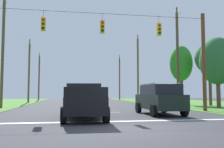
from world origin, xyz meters
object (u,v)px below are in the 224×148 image
(tree_roadside_right, at_px, (181,64))
(utility_pole_distant_right, at_px, (29,72))
(pickup_truck, at_px, (84,102))
(utility_pole_distant_left, at_px, (39,77))
(suv_black, at_px, (159,99))
(utility_pole_mid_right, at_px, (178,58))
(distant_car_crossing_white, at_px, (83,98))
(tree_roadside_left, at_px, (217,61))
(tree_roadside_far_right, at_px, (209,59))
(utility_pole_far_right, at_px, (138,68))
(utility_pole_far_left, at_px, (3,48))
(utility_pole_near_left, at_px, (120,78))
(overhead_signal_span, at_px, (103,55))

(tree_roadside_right, bearing_deg, utility_pole_distant_right, 151.53)
(pickup_truck, relative_size, utility_pole_distant_left, 0.55)
(pickup_truck, bearing_deg, suv_black, 22.82)
(utility_pole_mid_right, bearing_deg, distant_car_crossing_white, 136.43)
(distant_car_crossing_white, xyz_separation_m, tree_roadside_left, (12.45, -11.03, 3.77))
(pickup_truck, distance_m, tree_roadside_far_right, 20.01)
(distant_car_crossing_white, distance_m, utility_pole_far_right, 12.17)
(utility_pole_far_right, relative_size, tree_roadside_left, 1.61)
(utility_pole_far_left, relative_size, tree_roadside_left, 1.66)
(distant_car_crossing_white, relative_size, utility_pole_distant_left, 0.44)
(distant_car_crossing_white, bearing_deg, pickup_truck, -93.07)
(utility_pole_mid_right, relative_size, utility_pole_far_right, 0.95)
(pickup_truck, bearing_deg, utility_pole_near_left, 75.87)
(utility_pole_far_left, bearing_deg, tree_roadside_far_right, 2.19)
(overhead_signal_span, bearing_deg, utility_pole_mid_right, 35.98)
(utility_pole_near_left, bearing_deg, overhead_signal_span, -103.24)
(utility_pole_near_left, bearing_deg, tree_roadside_right, -83.48)
(distant_car_crossing_white, relative_size, tree_roadside_far_right, 0.61)
(utility_pole_distant_right, distance_m, tree_roadside_right, 22.28)
(overhead_signal_span, xyz_separation_m, utility_pole_near_left, (8.29, 35.23, 0.53))
(utility_pole_far_right, distance_m, utility_pole_distant_left, 22.49)
(tree_roadside_far_right, bearing_deg, utility_pole_distant_left, 128.31)
(utility_pole_mid_right, bearing_deg, pickup_truck, -134.09)
(utility_pole_far_right, distance_m, utility_pole_far_left, 22.56)
(distant_car_crossing_white, bearing_deg, utility_pole_distant_left, 111.13)
(utility_pole_distant_left, bearing_deg, distant_car_crossing_white, -68.87)
(utility_pole_far_left, bearing_deg, utility_pole_mid_right, -3.05)
(utility_pole_mid_right, height_order, utility_pole_distant_left, utility_pole_mid_right)
(pickup_truck, xyz_separation_m, suv_black, (5.15, 2.17, 0.09))
(suv_black, bearing_deg, tree_roadside_right, 59.50)
(distant_car_crossing_white, xyz_separation_m, utility_pole_near_left, (8.93, 20.08, 4.00))
(overhead_signal_span, bearing_deg, tree_roadside_far_right, 31.20)
(utility_pole_far_left, xyz_separation_m, tree_roadside_right, (19.94, 3.49, -0.73))
(tree_roadside_far_right, bearing_deg, utility_pole_far_right, 109.34)
(tree_roadside_right, relative_size, tree_roadside_left, 1.05)
(overhead_signal_span, height_order, tree_roadside_left, overhead_signal_span)
(overhead_signal_span, distance_m, suv_black, 5.22)
(distant_car_crossing_white, relative_size, tree_roadside_right, 0.60)
(overhead_signal_span, bearing_deg, utility_pole_far_left, 140.75)
(pickup_truck, height_order, utility_pole_distant_left, utility_pole_distant_left)
(utility_pole_distant_right, bearing_deg, tree_roadside_far_right, -31.28)
(utility_pole_mid_right, height_order, tree_roadside_left, utility_pole_mid_right)
(suv_black, xyz_separation_m, tree_roadside_right, (7.62, 12.94, 3.97))
(overhead_signal_span, distance_m, utility_pole_distant_right, 22.97)
(pickup_truck, height_order, utility_pole_far_right, utility_pole_far_right)
(utility_pole_mid_right, bearing_deg, suv_black, -121.39)
(tree_roadside_right, bearing_deg, utility_pole_near_left, 96.52)
(pickup_truck, xyz_separation_m, utility_pole_far_right, (10.29, 25.91, 4.52))
(suv_black, bearing_deg, distant_car_crossing_white, 103.30)
(overhead_signal_span, relative_size, utility_pole_mid_right, 1.55)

